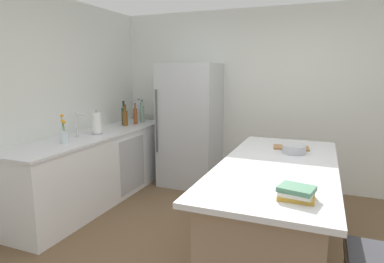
# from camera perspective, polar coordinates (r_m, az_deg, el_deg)

# --- Properties ---
(ground_plane) EXTENTS (7.20, 7.20, 0.00)m
(ground_plane) POSITION_cam_1_polar(r_m,az_deg,el_deg) (3.20, 7.57, -21.83)
(ground_plane) COLOR brown
(wall_rear) EXTENTS (6.00, 0.10, 2.60)m
(wall_rear) POSITION_cam_1_polar(r_m,az_deg,el_deg) (4.94, 14.46, 5.44)
(wall_rear) COLOR silver
(wall_rear) RESTS_ON ground_plane
(wall_left) EXTENTS (0.10, 6.00, 2.60)m
(wall_left) POSITION_cam_1_polar(r_m,az_deg,el_deg) (4.07, -27.58, 3.58)
(wall_left) COLOR silver
(wall_left) RESTS_ON ground_plane
(counter_run_left) EXTENTS (0.68, 2.69, 0.91)m
(counter_run_left) POSITION_cam_1_polar(r_m,az_deg,el_deg) (4.53, -16.13, -5.98)
(counter_run_left) COLOR white
(counter_run_left) RESTS_ON ground_plane
(kitchen_island) EXTENTS (0.98, 2.26, 0.91)m
(kitchen_island) POSITION_cam_1_polar(r_m,az_deg,el_deg) (3.13, 14.39, -13.36)
(kitchen_island) COLOR #8E755B
(kitchen_island) RESTS_ON ground_plane
(refrigerator) EXTENTS (0.83, 0.74, 1.82)m
(refrigerator) POSITION_cam_1_polar(r_m,az_deg,el_deg) (4.90, -0.31, 1.13)
(refrigerator) COLOR #B7BABF
(refrigerator) RESTS_ON ground_plane
(sink_faucet) EXTENTS (0.15, 0.05, 0.30)m
(sink_faucet) POSITION_cam_1_polar(r_m,az_deg,el_deg) (4.22, -19.34, 1.17)
(sink_faucet) COLOR silver
(sink_faucet) RESTS_ON counter_run_left
(flower_vase) EXTENTS (0.09, 0.09, 0.33)m
(flower_vase) POSITION_cam_1_polar(r_m,az_deg,el_deg) (3.92, -21.47, -0.60)
(flower_vase) COLOR silver
(flower_vase) RESTS_ON counter_run_left
(paper_towel_roll) EXTENTS (0.14, 0.14, 0.31)m
(paper_towel_roll) POSITION_cam_1_polar(r_m,az_deg,el_deg) (4.36, -16.30, 1.31)
(paper_towel_roll) COLOR gray
(paper_towel_roll) RESTS_ON counter_run_left
(olive_oil_bottle) EXTENTS (0.05, 0.05, 0.30)m
(olive_oil_bottle) POSITION_cam_1_polar(r_m,az_deg,el_deg) (5.44, -8.84, 3.16)
(olive_oil_bottle) COLOR olive
(olive_oil_bottle) RESTS_ON counter_run_left
(soda_bottle) EXTENTS (0.07, 0.07, 0.36)m
(soda_bottle) POSITION_cam_1_polar(r_m,az_deg,el_deg) (5.35, -9.24, 3.31)
(soda_bottle) COLOR silver
(soda_bottle) RESTS_ON counter_run_left
(gin_bottle) EXTENTS (0.07, 0.07, 0.35)m
(gin_bottle) POSITION_cam_1_polar(r_m,az_deg,el_deg) (5.21, -8.70, 3.13)
(gin_bottle) COLOR #8CB79E
(gin_bottle) RESTS_ON counter_run_left
(hot_sauce_bottle) EXTENTS (0.05, 0.05, 0.24)m
(hot_sauce_bottle) POSITION_cam_1_polar(r_m,az_deg,el_deg) (5.15, -9.81, 2.50)
(hot_sauce_bottle) COLOR red
(hot_sauce_bottle) RESTS_ON counter_run_left
(vinegar_bottle) EXTENTS (0.05, 0.05, 0.32)m
(vinegar_bottle) POSITION_cam_1_polar(r_m,az_deg,el_deg) (5.06, -9.86, 2.74)
(vinegar_bottle) COLOR #994C23
(vinegar_bottle) RESTS_ON counter_run_left
(wine_bottle) EXTENTS (0.07, 0.07, 0.36)m
(wine_bottle) POSITION_cam_1_polar(r_m,az_deg,el_deg) (5.04, -11.81, 2.76)
(wine_bottle) COLOR #19381E
(wine_bottle) RESTS_ON counter_run_left
(whiskey_bottle) EXTENTS (0.08, 0.08, 0.31)m
(whiskey_bottle) POSITION_cam_1_polar(r_m,az_deg,el_deg) (4.92, -11.60, 2.43)
(whiskey_bottle) COLOR brown
(whiskey_bottle) RESTS_ON counter_run_left
(cookbook_stack) EXTENTS (0.24, 0.21, 0.08)m
(cookbook_stack) POSITION_cam_1_polar(r_m,az_deg,el_deg) (2.21, 17.77, -10.16)
(cookbook_stack) COLOR gold
(cookbook_stack) RESTS_ON kitchen_island
(mixing_bowl) EXTENTS (0.23, 0.23, 0.08)m
(mixing_bowl) POSITION_cam_1_polar(r_m,az_deg,el_deg) (3.39, 17.39, -2.99)
(mixing_bowl) COLOR #B2B5BA
(mixing_bowl) RESTS_ON kitchen_island
(cutting_board) EXTENTS (0.38, 0.23, 0.02)m
(cutting_board) POSITION_cam_1_polar(r_m,az_deg,el_deg) (3.60, 16.91, -2.70)
(cutting_board) COLOR #9E7042
(cutting_board) RESTS_ON kitchen_island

